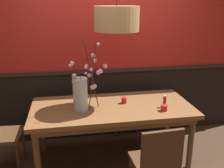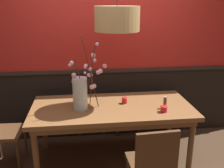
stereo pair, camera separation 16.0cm
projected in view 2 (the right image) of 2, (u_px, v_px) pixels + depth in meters
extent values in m
plane|color=#422D1E|center=(112.00, 158.00, 3.41)|extent=(24.00, 24.00, 0.00)
cube|color=black|center=(106.00, 103.00, 3.94)|extent=(4.43, 0.12, 1.00)
cube|color=black|center=(106.00, 70.00, 3.77)|extent=(4.43, 0.14, 0.05)
cube|color=#B2231E|center=(106.00, 4.00, 3.50)|extent=(4.43, 0.12, 1.89)
cube|color=brown|center=(112.00, 108.00, 3.19)|extent=(1.97, 0.93, 0.05)
cube|color=brown|center=(112.00, 113.00, 3.21)|extent=(1.86, 0.82, 0.08)
cylinder|color=brown|center=(36.00, 156.00, 2.85)|extent=(0.07, 0.07, 0.69)
cylinder|color=brown|center=(191.00, 146.00, 3.05)|extent=(0.07, 0.07, 0.69)
cylinder|color=brown|center=(44.00, 125.00, 3.56)|extent=(0.07, 0.07, 0.69)
cylinder|color=brown|center=(170.00, 119.00, 3.76)|extent=(0.07, 0.07, 0.69)
cube|color=#4C301C|center=(90.00, 104.00, 4.02)|extent=(0.46, 0.43, 0.04)
cube|color=#4C301C|center=(88.00, 85.00, 4.11)|extent=(0.42, 0.06, 0.47)
cylinder|color=#412917|center=(103.00, 122.00, 3.96)|extent=(0.04, 0.04, 0.43)
cylinder|color=#412917|center=(79.00, 124.00, 3.90)|extent=(0.04, 0.04, 0.43)
cylinder|color=#412917|center=(100.00, 113.00, 4.28)|extent=(0.04, 0.04, 0.43)
cylinder|color=#412917|center=(78.00, 114.00, 4.22)|extent=(0.04, 0.04, 0.43)
cube|color=#4C301C|center=(150.00, 163.00, 2.56)|extent=(0.45, 0.41, 0.04)
cube|color=#4C301C|center=(157.00, 152.00, 2.33)|extent=(0.41, 0.06, 0.41)
cube|color=#4C301C|center=(125.00, 103.00, 4.05)|extent=(0.44, 0.46, 0.04)
cube|color=#4C301C|center=(123.00, 84.00, 4.15)|extent=(0.38, 0.07, 0.44)
cylinder|color=#412917|center=(139.00, 121.00, 3.98)|extent=(0.04, 0.04, 0.44)
cylinder|color=#412917|center=(117.00, 123.00, 3.92)|extent=(0.04, 0.04, 0.44)
cylinder|color=#412917|center=(132.00, 111.00, 4.32)|extent=(0.04, 0.04, 0.44)
cylinder|color=#412917|center=(112.00, 113.00, 4.26)|extent=(0.04, 0.04, 0.44)
cube|color=#4C301C|center=(6.00, 132.00, 3.14)|extent=(0.42, 0.43, 0.04)
cylinder|color=#412917|center=(26.00, 142.00, 3.39)|extent=(0.04, 0.04, 0.43)
cylinder|color=#412917|center=(18.00, 157.00, 3.05)|extent=(0.04, 0.04, 0.43)
cylinder|color=silver|center=(80.00, 94.00, 3.03)|extent=(0.17, 0.17, 0.39)
cylinder|color=silver|center=(81.00, 105.00, 3.08)|extent=(0.15, 0.15, 0.09)
cylinder|color=#472D23|center=(81.00, 84.00, 2.97)|extent=(0.14, 0.12, 0.63)
sphere|color=#F5B9BF|center=(79.00, 84.00, 2.99)|extent=(0.04, 0.04, 0.04)
sphere|color=#F4B5CF|center=(84.00, 79.00, 2.96)|extent=(0.05, 0.05, 0.05)
sphere|color=#F0B4C6|center=(83.00, 82.00, 2.98)|extent=(0.05, 0.05, 0.05)
sphere|color=#EEA6CE|center=(85.00, 73.00, 2.87)|extent=(0.03, 0.03, 0.03)
sphere|color=#F6ACC6|center=(85.00, 67.00, 2.87)|extent=(0.04, 0.04, 0.04)
sphere|color=#F1A8BB|center=(86.00, 66.00, 2.89)|extent=(0.04, 0.04, 0.04)
cylinder|color=#472D23|center=(76.00, 86.00, 2.97)|extent=(0.03, 0.10, 0.58)
sphere|color=#FDB0D0|center=(77.00, 82.00, 2.96)|extent=(0.04, 0.04, 0.04)
sphere|color=#EEB0BB|center=(74.00, 75.00, 2.94)|extent=(0.06, 0.06, 0.06)
sphere|color=#EAABCE|center=(73.00, 81.00, 2.95)|extent=(0.04, 0.04, 0.04)
sphere|color=#E6AFD0|center=(70.00, 65.00, 2.88)|extent=(0.03, 0.03, 0.03)
sphere|color=beige|center=(72.00, 63.00, 2.89)|extent=(0.05, 0.05, 0.05)
cylinder|color=#472D23|center=(90.00, 74.00, 3.04)|extent=(0.16, 0.29, 0.83)
sphere|color=#F5B6C6|center=(94.00, 60.00, 3.00)|extent=(0.05, 0.05, 0.05)
sphere|color=#EFB3CF|center=(90.00, 76.00, 3.06)|extent=(0.04, 0.04, 0.04)
sphere|color=#F0A8C1|center=(91.00, 75.00, 3.03)|extent=(0.04, 0.04, 0.04)
sphere|color=beige|center=(93.00, 55.00, 3.04)|extent=(0.05, 0.05, 0.05)
cylinder|color=#472D23|center=(90.00, 73.00, 2.92)|extent=(0.19, 0.22, 0.90)
sphere|color=#EFAAD2|center=(89.00, 75.00, 2.94)|extent=(0.04, 0.04, 0.04)
sphere|color=#F5AAC0|center=(90.00, 69.00, 2.90)|extent=(0.04, 0.04, 0.04)
sphere|color=#E8B0D1|center=(97.00, 44.00, 2.73)|extent=(0.04, 0.04, 0.04)
cylinder|color=#472D23|center=(91.00, 87.00, 3.02)|extent=(0.03, 0.33, 0.53)
sphere|color=#F6A7C3|center=(105.00, 66.00, 2.96)|extent=(0.05, 0.05, 0.05)
sphere|color=#F8ABCC|center=(100.00, 71.00, 3.00)|extent=(0.05, 0.05, 0.05)
sphere|color=#FABDC4|center=(98.00, 72.00, 2.98)|extent=(0.05, 0.05, 0.05)
sphere|color=#FEB5BE|center=(101.00, 71.00, 2.99)|extent=(0.05, 0.05, 0.05)
sphere|color=#FAB6D1|center=(92.00, 87.00, 2.98)|extent=(0.05, 0.05, 0.05)
sphere|color=#FCBDC5|center=(94.00, 86.00, 3.00)|extent=(0.05, 0.05, 0.05)
cylinder|color=red|center=(164.00, 109.00, 3.00)|extent=(0.08, 0.08, 0.07)
torus|color=red|center=(164.00, 106.00, 2.99)|extent=(0.08, 0.08, 0.01)
cylinder|color=silver|center=(164.00, 110.00, 3.00)|extent=(0.05, 0.05, 0.04)
cylinder|color=red|center=(124.00, 100.00, 3.25)|extent=(0.07, 0.07, 0.08)
torus|color=red|center=(124.00, 98.00, 3.24)|extent=(0.07, 0.07, 0.01)
cylinder|color=silver|center=(124.00, 101.00, 3.26)|extent=(0.05, 0.05, 0.04)
cylinder|color=brown|center=(165.00, 103.00, 3.10)|extent=(0.04, 0.04, 0.13)
cylinder|color=beige|center=(165.00, 97.00, 3.08)|extent=(0.03, 0.03, 0.02)
cylinder|color=tan|center=(117.00, 19.00, 2.95)|extent=(0.52, 0.52, 0.28)
sphere|color=#F9EAB7|center=(117.00, 22.00, 2.96)|extent=(0.14, 0.14, 0.14)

